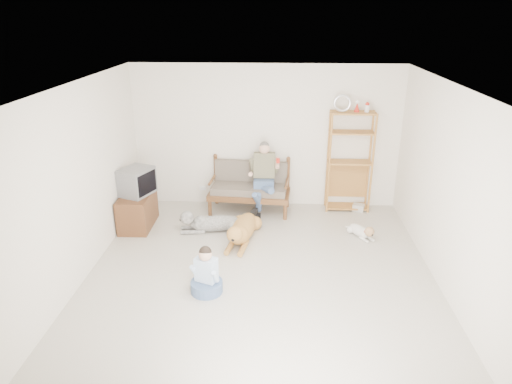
# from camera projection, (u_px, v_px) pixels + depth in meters

# --- Properties ---
(floor) EXTENTS (5.50, 5.50, 0.00)m
(floor) POSITION_uv_depth(u_px,v_px,m) (260.00, 278.00, 6.53)
(floor) COLOR beige
(floor) RESTS_ON ground
(ceiling) EXTENTS (5.50, 5.50, 0.00)m
(ceiling) POSITION_uv_depth(u_px,v_px,m) (260.00, 88.00, 5.53)
(ceiling) COLOR white
(ceiling) RESTS_ON ground
(wall_back) EXTENTS (5.00, 0.00, 5.00)m
(wall_back) POSITION_uv_depth(u_px,v_px,m) (266.00, 137.00, 8.58)
(wall_back) COLOR silver
(wall_back) RESTS_ON ground
(wall_front) EXTENTS (5.00, 0.00, 5.00)m
(wall_front) POSITION_uv_depth(u_px,v_px,m) (245.00, 324.00, 3.48)
(wall_front) COLOR silver
(wall_front) RESTS_ON ground
(wall_left) EXTENTS (0.00, 5.50, 5.50)m
(wall_left) POSITION_uv_depth(u_px,v_px,m) (75.00, 188.00, 6.14)
(wall_left) COLOR silver
(wall_left) RESTS_ON ground
(wall_right) EXTENTS (0.00, 5.50, 5.50)m
(wall_right) POSITION_uv_depth(u_px,v_px,m) (452.00, 195.00, 5.91)
(wall_right) COLOR silver
(wall_right) RESTS_ON ground
(loveseat) EXTENTS (1.55, 0.81, 0.95)m
(loveseat) POSITION_uv_depth(u_px,v_px,m) (250.00, 186.00, 8.61)
(loveseat) COLOR brown
(loveseat) RESTS_ON ground
(man) EXTENTS (0.52, 0.74, 1.19)m
(man) POSITION_uv_depth(u_px,v_px,m) (263.00, 183.00, 8.34)
(man) COLOR #55709C
(man) RESTS_ON loveseat
(etagere) EXTENTS (0.84, 0.37, 2.20)m
(etagere) POSITION_uv_depth(u_px,v_px,m) (350.00, 161.00, 8.46)
(etagere) COLOR #BD743B
(etagere) RESTS_ON ground
(book_stack) EXTENTS (0.25, 0.21, 0.13)m
(book_stack) POSITION_uv_depth(u_px,v_px,m) (358.00, 208.00, 8.70)
(book_stack) COLOR silver
(book_stack) RESTS_ON ground
(tv_stand) EXTENTS (0.51, 0.90, 0.60)m
(tv_stand) POSITION_uv_depth(u_px,v_px,m) (137.00, 210.00, 8.01)
(tv_stand) COLOR brown
(tv_stand) RESTS_ON ground
(crt_tv) EXTENTS (0.62, 0.68, 0.46)m
(crt_tv) POSITION_uv_depth(u_px,v_px,m) (137.00, 181.00, 7.84)
(crt_tv) COLOR slate
(crt_tv) RESTS_ON tv_stand
(wall_outlet) EXTENTS (0.12, 0.02, 0.08)m
(wall_outlet) POSITION_uv_depth(u_px,v_px,m) (203.00, 188.00, 9.01)
(wall_outlet) COLOR white
(wall_outlet) RESTS_ON ground
(golden_retriever) EXTENTS (0.54, 1.50, 0.46)m
(golden_retriever) POSITION_uv_depth(u_px,v_px,m) (242.00, 230.00, 7.56)
(golden_retriever) COLOR #B2893D
(golden_retriever) RESTS_ON ground
(shaggy_dog) EXTENTS (1.31, 0.46, 0.39)m
(shaggy_dog) POSITION_uv_depth(u_px,v_px,m) (210.00, 223.00, 7.88)
(shaggy_dog) COLOR silver
(shaggy_dog) RESTS_ON ground
(terrier) EXTENTS (0.43, 0.61, 0.26)m
(terrier) POSITION_uv_depth(u_px,v_px,m) (362.00, 231.00, 7.68)
(terrier) COLOR white
(terrier) RESTS_ON ground
(child) EXTENTS (0.44, 0.44, 0.69)m
(child) POSITION_uv_depth(u_px,v_px,m) (206.00, 276.00, 6.14)
(child) COLOR #55709C
(child) RESTS_ON ground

